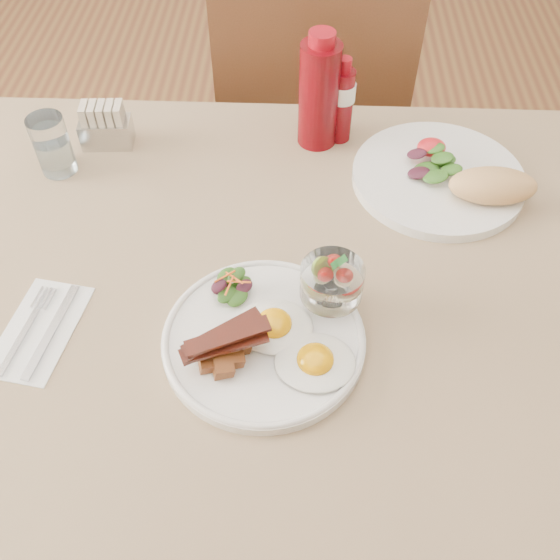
{
  "coord_description": "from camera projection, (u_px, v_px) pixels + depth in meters",
  "views": [
    {
      "loc": [
        -0.02,
        -0.62,
        1.47
      ],
      "look_at": [
        -0.05,
        -0.07,
        0.82
      ],
      "focal_mm": 40.0,
      "sensor_mm": 36.0,
      "label": 1
    }
  ],
  "objects": [
    {
      "name": "ketchup_bottle",
      "position": [
        319.0,
        93.0,
        1.08
      ],
      "size": [
        0.09,
        0.09,
        0.21
      ],
      "rotation": [
        0.0,
        0.0,
        -0.28
      ],
      "color": "#58050A",
      "rests_on": "table"
    },
    {
      "name": "sugar_caddy",
      "position": [
        106.0,
        127.0,
        1.12
      ],
      "size": [
        0.09,
        0.06,
        0.08
      ],
      "rotation": [
        0.0,
        0.0,
        0.07
      ],
      "color": "silver",
      "rests_on": "table"
    },
    {
      "name": "main_plate",
      "position": [
        264.0,
        340.0,
        0.86
      ],
      "size": [
        0.28,
        0.28,
        0.02
      ],
      "primitive_type": "cylinder",
      "color": "white",
      "rests_on": "table"
    },
    {
      "name": "water_glass",
      "position": [
        53.0,
        148.0,
        1.07
      ],
      "size": [
        0.06,
        0.06,
        0.11
      ],
      "color": "white",
      "rests_on": "table"
    },
    {
      "name": "fried_eggs",
      "position": [
        294.0,
        343.0,
        0.84
      ],
      "size": [
        0.18,
        0.16,
        0.03
      ],
      "rotation": [
        0.0,
        0.0,
        -0.14
      ],
      "color": "silver",
      "rests_on": "main_plate"
    },
    {
      "name": "second_plate",
      "position": [
        451.0,
        178.0,
        1.06
      ],
      "size": [
        0.3,
        0.3,
        0.07
      ],
      "rotation": [
        0.0,
        0.0,
        -0.21
      ],
      "color": "white",
      "rests_on": "table"
    },
    {
      "name": "hot_sauce_bottle",
      "position": [
        342.0,
        101.0,
        1.1
      ],
      "size": [
        0.05,
        0.05,
        0.16
      ],
      "rotation": [
        0.0,
        0.0,
        0.15
      ],
      "color": "#58050A",
      "rests_on": "table"
    },
    {
      "name": "table",
      "position": [
        310.0,
        309.0,
        1.01
      ],
      "size": [
        1.33,
        0.88,
        0.75
      ],
      "color": "#532F1A",
      "rests_on": "ground"
    },
    {
      "name": "napkin_cutlery",
      "position": [
        40.0,
        330.0,
        0.88
      ],
      "size": [
        0.12,
        0.19,
        0.01
      ],
      "rotation": [
        0.0,
        0.0,
        -0.17
      ],
      "color": "white",
      "rests_on": "table"
    },
    {
      "name": "fruit_cup",
      "position": [
        332.0,
        282.0,
        0.85
      ],
      "size": [
        0.09,
        0.09,
        0.09
      ],
      "rotation": [
        0.0,
        0.0,
        0.28
      ],
      "color": "white",
      "rests_on": "main_plate"
    },
    {
      "name": "chair_far",
      "position": [
        310.0,
        130.0,
        1.55
      ],
      "size": [
        0.42,
        0.42,
        0.93
      ],
      "color": "#532F1A",
      "rests_on": "ground"
    },
    {
      "name": "side_salad",
      "position": [
        232.0,
        287.0,
        0.89
      ],
      "size": [
        0.07,
        0.06,
        0.04
      ],
      "rotation": [
        0.0,
        0.0,
        0.26
      ],
      "color": "#225015",
      "rests_on": "main_plate"
    },
    {
      "name": "bacon_potato_pile",
      "position": [
        224.0,
        348.0,
        0.81
      ],
      "size": [
        0.12,
        0.08,
        0.05
      ],
      "rotation": [
        0.0,
        0.0,
        -0.01
      ],
      "color": "brown",
      "rests_on": "main_plate"
    }
  ]
}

